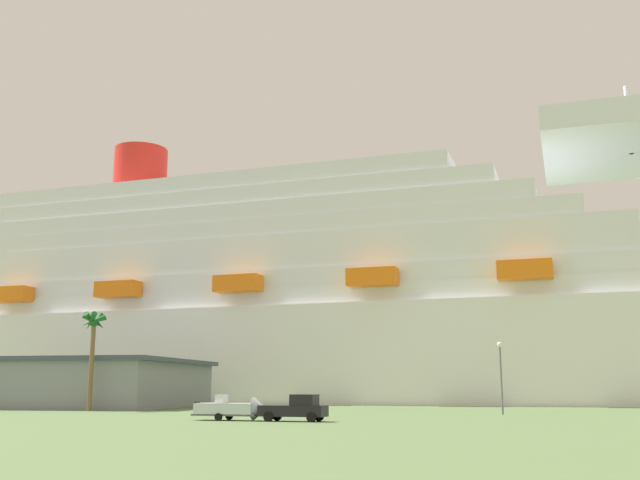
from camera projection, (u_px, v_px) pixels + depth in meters
name	position (u px, v px, depth m)	size (l,w,h in m)	color
ground_plane	(311.00, 407.00, 105.81)	(600.00, 600.00, 0.00)	#567042
cruise_ship	(265.00, 311.00, 139.23)	(239.66, 49.96, 57.78)	white
terminal_building	(35.00, 383.00, 106.19)	(46.58, 30.01, 6.63)	gray
pickup_truck	(296.00, 409.00, 61.34)	(5.75, 2.65, 2.20)	black
small_boat_on_trailer	(235.00, 409.00, 63.03)	(7.48, 2.57, 2.15)	#595960
palm_tree	(93.00, 332.00, 89.81)	(3.29, 2.93, 11.81)	brown
street_lamp	(501.00, 366.00, 77.42)	(0.56, 0.56, 7.47)	slate
parked_car_yellow_taxi	(44.00, 402.00, 98.37)	(4.64, 2.18, 1.58)	yellow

